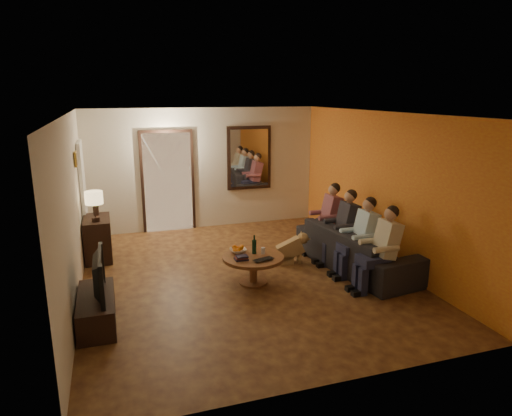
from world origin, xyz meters
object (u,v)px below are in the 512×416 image
object	(u,v)px
sofa	(357,248)
person_d	(328,221)
tv_stand	(97,309)
person_a	(383,252)
bowl	(238,251)
person_c	(344,230)
wine_bottle	(254,244)
laptop	(265,261)
dresser	(98,238)
coffee_table	(253,270)
tv	(94,275)
dog	(290,248)
person_b	(362,240)
table_lamp	(95,206)

from	to	relation	value
sofa	person_d	size ratio (longest dim) A/B	2.02
tv_stand	person_a	bearing A→B (deg)	-3.06
tv_stand	bowl	world-z (taller)	bowl
sofa	person_c	distance (m)	0.40
wine_bottle	laptop	world-z (taller)	wine_bottle
dresser	coffee_table	bearing A→B (deg)	-39.59
tv_stand	person_d	size ratio (longest dim) A/B	0.97
sofa	wine_bottle	size ratio (longest dim) A/B	7.80
dresser	person_c	xyz separation A→B (m)	(4.07, -1.53, 0.22)
tv	dog	size ratio (longest dim) A/B	1.73
laptop	coffee_table	bearing A→B (deg)	92.74
dog	bowl	bearing A→B (deg)	-149.97
person_b	tv_stand	bearing A→B (deg)	-174.63
wine_bottle	laptop	size ratio (longest dim) A/B	0.94
coffee_table	laptop	distance (m)	0.38
table_lamp	tv_stand	size ratio (longest dim) A/B	0.46
tv	wine_bottle	bearing A→B (deg)	-73.38
person_a	bowl	world-z (taller)	person_a
sofa	dresser	bearing A→B (deg)	58.46
tv_stand	wine_bottle	xyz separation A→B (m)	(2.36, 0.70, 0.41)
coffee_table	wine_bottle	world-z (taller)	wine_bottle
person_a	wine_bottle	bearing A→B (deg)	151.75
tv_stand	bowl	bearing A→B (deg)	21.17
dresser	table_lamp	xyz separation A→B (m)	(0.00, -0.22, 0.65)
sofa	dog	distance (m)	1.13
dresser	sofa	distance (m)	4.55
person_c	tv_stand	bearing A→B (deg)	-166.43
tv_stand	wine_bottle	distance (m)	2.49
person_c	laptop	xyz separation A→B (m)	(-1.66, -0.66, -0.14)
coffee_table	person_a	bearing A→B (deg)	-24.96
coffee_table	person_d	bearing A→B (deg)	29.04
tv	wine_bottle	size ratio (longest dim) A/B	3.13
dog	wine_bottle	xyz separation A→B (m)	(-0.83, -0.54, 0.32)
person_a	laptop	bearing A→B (deg)	161.99
tv	tv_stand	bearing A→B (deg)	0.00
coffee_table	laptop	size ratio (longest dim) A/B	2.90
person_b	dog	world-z (taller)	person_b
person_c	bowl	size ratio (longest dim) A/B	4.63
table_lamp	bowl	xyz separation A→B (m)	(2.13, -1.47, -0.54)
tv_stand	dog	distance (m)	3.42
sofa	person_c	size ratio (longest dim) A/B	2.02
dog	coffee_table	world-z (taller)	dog
person_d	laptop	bearing A→B (deg)	-142.88
tv	dog	xyz separation A→B (m)	(3.19, 1.24, -0.39)
sofa	tv	bearing A→B (deg)	91.43
person_c	wine_bottle	world-z (taller)	person_c
table_lamp	person_a	bearing A→B (deg)	-31.64
person_b	person_d	world-z (taller)	same
person_b	tv	bearing A→B (deg)	-174.63
table_lamp	wine_bottle	bearing A→B (deg)	-33.97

